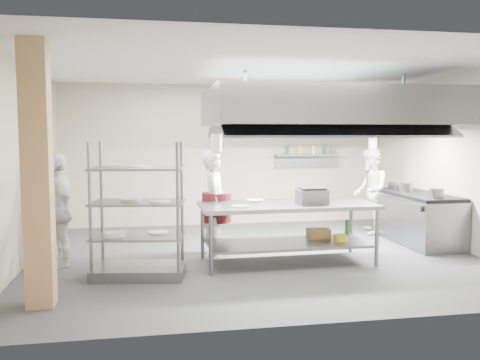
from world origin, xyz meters
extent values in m
plane|color=#2C2C2E|center=(0.00, 0.00, 0.00)|extent=(7.00, 7.00, 0.00)
plane|color=silver|center=(0.00, 0.00, 3.00)|extent=(7.00, 7.00, 0.00)
plane|color=tan|center=(0.00, 3.00, 1.50)|extent=(7.00, 0.00, 7.00)
plane|color=tan|center=(-3.50, 0.00, 1.50)|extent=(0.00, 6.00, 6.00)
plane|color=tan|center=(3.50, 0.00, 1.50)|extent=(0.00, 6.00, 6.00)
cube|color=tan|center=(-2.90, -1.90, 1.50)|extent=(0.30, 0.30, 3.00)
cube|color=slate|center=(1.30, 0.40, 2.40)|extent=(4.00, 2.50, 0.60)
cube|color=white|center=(0.40, 0.40, 2.08)|extent=(1.60, 0.12, 0.04)
cube|color=white|center=(2.20, 0.40, 2.08)|extent=(1.60, 0.12, 0.04)
cube|color=slate|center=(1.80, 2.84, 1.50)|extent=(1.50, 0.28, 0.04)
cube|color=slate|center=(0.39, -0.50, 0.88)|extent=(2.66, 1.15, 0.06)
cube|color=slate|center=(0.39, -0.50, 0.30)|extent=(2.45, 1.04, 0.04)
cube|color=gray|center=(3.08, 0.50, 0.42)|extent=(0.80, 2.00, 0.84)
cube|color=black|center=(3.08, 0.50, 0.87)|extent=(0.78, 1.96, 0.06)
imported|color=white|center=(-0.63, 0.21, 0.85)|extent=(0.48, 0.66, 1.69)
imported|color=silver|center=(2.60, 1.43, 0.84)|extent=(0.89, 0.99, 1.68)
imported|color=white|center=(-3.00, -0.09, 0.84)|extent=(0.78, 1.06, 1.68)
cube|color=slate|center=(0.77, -0.51, 1.01)|extent=(0.44, 0.35, 0.21)
cube|color=olive|center=(0.95, -0.31, 0.40)|extent=(0.35, 0.25, 0.15)
cylinder|color=gray|center=(2.95, 0.66, 0.98)|extent=(0.24, 0.24, 0.17)
cylinder|color=white|center=(-1.82, -0.88, 0.59)|extent=(0.28, 0.28, 0.05)
camera|label=1|loc=(-1.67, -7.86, 1.95)|focal=38.00mm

